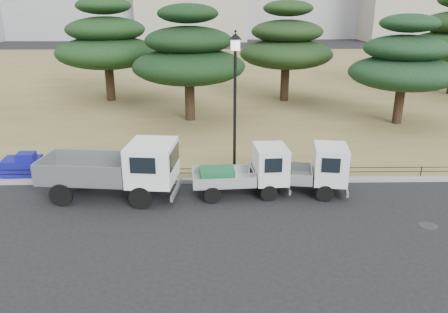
{
  "coord_description": "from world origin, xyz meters",
  "views": [
    {
      "loc": [
        -0.3,
        -13.58,
        6.66
      ],
      "look_at": [
        0.0,
        2.0,
        1.3
      ],
      "focal_mm": 35.0,
      "sensor_mm": 36.0,
      "label": 1
    }
  ],
  "objects_px": {
    "truck_large": "(117,167)",
    "tarp_pile": "(23,165)",
    "truck_kei_rear": "(305,169)",
    "truck_kei_front": "(248,171)",
    "street_lamp": "(235,83)"
  },
  "relations": [
    {
      "from": "truck_large",
      "to": "truck_kei_front",
      "type": "bearing_deg",
      "value": 7.96
    },
    {
      "from": "truck_large",
      "to": "tarp_pile",
      "type": "relative_size",
      "value": 3.34
    },
    {
      "from": "truck_large",
      "to": "truck_kei_rear",
      "type": "height_order",
      "value": "truck_large"
    },
    {
      "from": "street_lamp",
      "to": "truck_kei_front",
      "type": "bearing_deg",
      "value": -73.62
    },
    {
      "from": "truck_kei_rear",
      "to": "tarp_pile",
      "type": "distance_m",
      "value": 11.38
    },
    {
      "from": "truck_kei_rear",
      "to": "truck_kei_front",
      "type": "bearing_deg",
      "value": -168.17
    },
    {
      "from": "truck_kei_front",
      "to": "tarp_pile",
      "type": "distance_m",
      "value": 9.27
    },
    {
      "from": "truck_large",
      "to": "truck_kei_rear",
      "type": "relative_size",
      "value": 1.34
    },
    {
      "from": "tarp_pile",
      "to": "truck_kei_rear",
      "type": "bearing_deg",
      "value": -8.84
    },
    {
      "from": "truck_large",
      "to": "tarp_pile",
      "type": "bearing_deg",
      "value": 160.51
    },
    {
      "from": "truck_large",
      "to": "street_lamp",
      "type": "height_order",
      "value": "street_lamp"
    },
    {
      "from": "truck_kei_rear",
      "to": "street_lamp",
      "type": "relative_size",
      "value": 0.67
    },
    {
      "from": "truck_kei_rear",
      "to": "street_lamp",
      "type": "height_order",
      "value": "street_lamp"
    },
    {
      "from": "truck_kei_front",
      "to": "truck_kei_rear",
      "type": "distance_m",
      "value": 2.17
    },
    {
      "from": "street_lamp",
      "to": "tarp_pile",
      "type": "bearing_deg",
      "value": 177.39
    }
  ]
}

